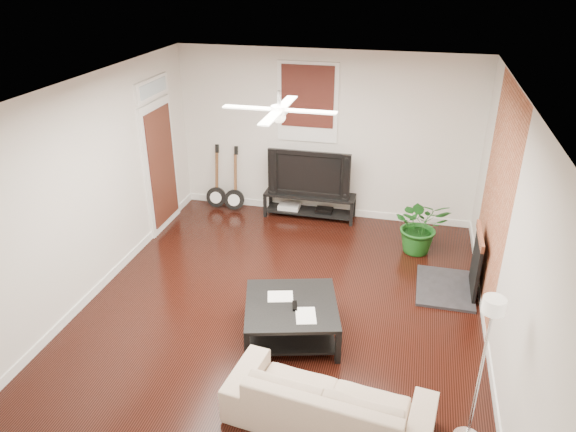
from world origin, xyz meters
The scene contains 14 objects.
room centered at (0.00, 0.00, 1.40)m, with size 5.01×6.01×2.81m.
brick_accent centered at (2.49, 1.00, 1.40)m, with size 0.02×2.20×2.80m, color #A75535.
fireplace centered at (2.20, 1.00, 0.46)m, with size 0.80×1.10×0.92m, color black.
window_back centered at (-0.30, 2.97, 1.95)m, with size 1.00×0.06×1.30m, color #380F0F.
door_left centered at (-2.46, 1.90, 1.25)m, with size 0.08×1.00×2.50m, color white.
tv_stand centered at (-0.20, 2.78, 0.22)m, with size 1.55×0.41×0.43m, color black.
tv centered at (-0.20, 2.80, 0.83)m, with size 1.39×0.18×0.80m, color black.
coffee_table centered at (0.24, -0.44, 0.22)m, with size 1.06×1.06×0.45m, color black.
sofa centered at (0.90, -1.67, 0.28)m, with size 1.95×0.76×0.57m, color tan.
floor_lamp centered at (2.20, -1.57, 0.80)m, with size 0.26×0.26×1.59m, color silver, non-canonical shape.
potted_plant centered at (1.67, 1.98, 0.45)m, with size 0.80×0.70×0.89m, color #19581A.
guitar_left centered at (-1.89, 2.75, 0.58)m, with size 0.36×0.25×1.15m, color black, non-canonical shape.
guitar_right centered at (-1.54, 2.72, 0.58)m, with size 0.36×0.25×1.15m, color black, non-canonical shape.
ceiling_fan centered at (0.00, 0.00, 2.60)m, with size 1.24×1.24×0.32m, color white, non-canonical shape.
Camera 1 is at (1.43, -5.46, 4.06)m, focal length 33.42 mm.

